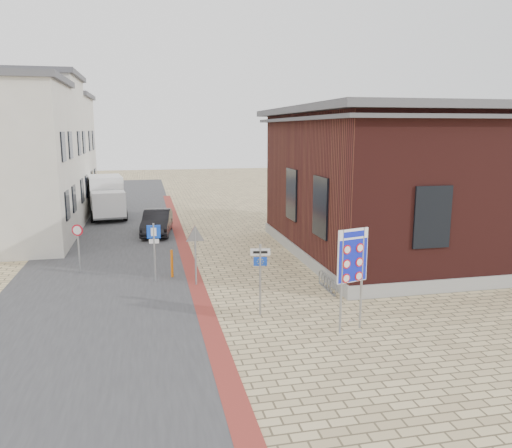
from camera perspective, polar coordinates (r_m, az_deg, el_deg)
name	(u,v)px	position (r m, az deg, el deg)	size (l,w,h in m)	color
ground	(272,317)	(15.96, 1.83, -10.58)	(120.00, 120.00, 0.00)	tan
road_strip	(117,231)	(30.03, -15.64, -0.76)	(7.00, 60.00, 0.02)	#38383A
curb_strip	(184,247)	(25.14, -8.25, -2.66)	(0.60, 40.00, 0.02)	maroon
brick_building	(420,179)	(24.98, 18.21, 4.90)	(13.00, 13.00, 6.80)	gray
townhouse_mid	(20,150)	(33.24, -25.35, 7.61)	(7.40, 6.40, 9.10)	beige
townhouse_far	(41,153)	(39.13, -23.38, 7.50)	(7.40, 6.40, 8.30)	beige
bike_rack	(327,283)	(18.62, 8.13, -6.67)	(0.08, 1.80, 0.60)	slate
sedan	(157,222)	(28.49, -11.24, 0.21)	(1.45, 4.15, 1.37)	black
box_truck	(107,197)	(34.67, -16.71, 3.02)	(2.73, 5.42, 2.72)	slate
border_sign	(352,258)	(14.55, 10.97, -3.80)	(1.01, 0.32, 3.05)	gray
essen_sign	(260,269)	(15.69, 0.49, -5.13)	(0.62, 0.15, 2.30)	gray
parking_sign	(154,243)	(19.38, -11.57, -2.11)	(0.51, 0.09, 2.31)	gray
yield_sign	(195,241)	(18.74, -6.96, -1.94)	(0.80, 0.07, 2.26)	gray
speed_sign	(78,241)	(21.57, -19.64, -1.86)	(0.46, 0.19, 2.03)	gray
bollard	(172,264)	(20.12, -9.59, -4.50)	(0.10, 0.10, 1.12)	orange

